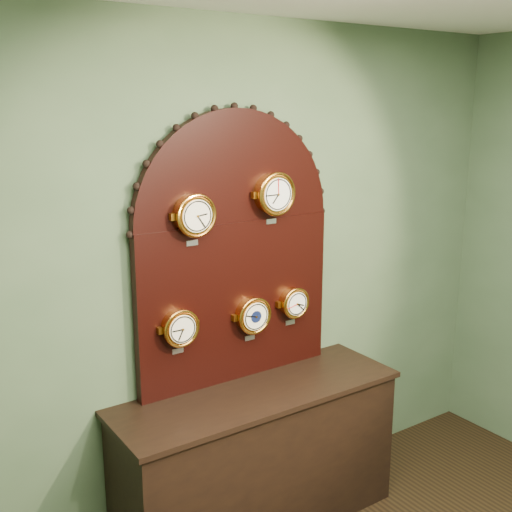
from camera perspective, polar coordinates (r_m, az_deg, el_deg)
wall_back at (r=3.52m, az=-2.29°, el=-2.04°), size 4.00×0.00×4.00m
shop_counter at (r=3.72m, az=0.18°, el=-17.99°), size 1.60×0.50×0.80m
display_board at (r=3.43m, az=-1.88°, el=1.41°), size 1.26×0.06×1.53m
roman_clock at (r=3.20m, az=-5.57°, el=3.68°), size 0.23×0.08×0.28m
arabic_clock at (r=3.45m, az=1.71°, el=5.63°), size 0.24×0.08×0.29m
hygrometer at (r=3.30m, az=-6.89°, el=-6.44°), size 0.20×0.08×0.26m
barometer at (r=3.53m, az=-0.29°, el=-5.37°), size 0.21×0.08×0.27m
tide_clock at (r=3.68m, az=3.43°, el=-4.21°), size 0.19×0.08×0.24m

